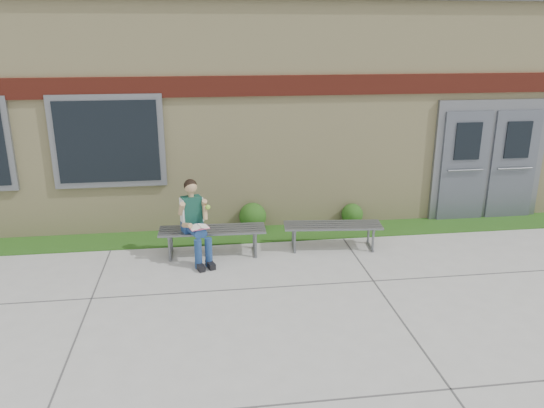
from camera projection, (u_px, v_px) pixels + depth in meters
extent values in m
plane|color=#9E9E99|center=(314.00, 302.00, 7.16)|extent=(80.00, 80.00, 0.00)
cube|color=#214512|center=(284.00, 233.00, 9.61)|extent=(16.00, 0.80, 0.02)
cube|color=beige|center=(262.00, 100.00, 12.21)|extent=(16.00, 6.00, 4.00)
cube|color=#3F3F42|center=(261.00, 3.00, 11.56)|extent=(16.20, 6.20, 0.20)
cube|color=maroon|center=(282.00, 86.00, 9.16)|extent=(16.00, 0.06, 0.35)
cube|color=slate|center=(108.00, 141.00, 9.05)|extent=(1.90, 0.08, 1.60)
cube|color=black|center=(108.00, 142.00, 9.01)|extent=(1.70, 0.04, 1.40)
cube|color=slate|center=(488.00, 160.00, 10.11)|extent=(2.20, 0.08, 2.30)
cube|color=#4F545F|center=(464.00, 167.00, 10.03)|extent=(0.92, 0.06, 2.10)
cube|color=#4F545F|center=(513.00, 165.00, 10.16)|extent=(0.92, 0.06, 2.10)
cube|color=slate|center=(212.00, 230.00, 8.58)|extent=(1.73, 0.53, 0.03)
cube|color=slate|center=(170.00, 245.00, 8.56)|extent=(0.06, 0.48, 0.39)
cube|color=slate|center=(255.00, 241.00, 8.74)|extent=(0.06, 0.48, 0.39)
cube|color=slate|center=(333.00, 225.00, 8.84)|extent=(1.66, 0.61, 0.03)
cube|color=slate|center=(294.00, 240.00, 8.83)|extent=(0.08, 0.45, 0.37)
cube|color=slate|center=(370.00, 236.00, 9.00)|extent=(0.08, 0.45, 0.37)
cube|color=navy|center=(192.00, 226.00, 8.47)|extent=(0.37, 0.31, 0.15)
cube|color=#103B2F|center=(192.00, 210.00, 8.36)|extent=(0.34, 0.27, 0.43)
sphere|color=tan|center=(191.00, 187.00, 8.24)|extent=(0.25, 0.25, 0.20)
sphere|color=black|center=(190.00, 186.00, 8.25)|extent=(0.26, 0.26, 0.21)
cylinder|color=navy|center=(192.00, 231.00, 8.22)|extent=(0.25, 0.42, 0.14)
cylinder|color=navy|center=(202.00, 229.00, 8.29)|extent=(0.25, 0.42, 0.14)
cylinder|color=navy|center=(198.00, 254.00, 8.13)|extent=(0.11, 0.11, 0.47)
cylinder|color=navy|center=(209.00, 252.00, 8.20)|extent=(0.11, 0.11, 0.47)
cube|color=black|center=(200.00, 267.00, 8.13)|extent=(0.16, 0.26, 0.09)
cube|color=black|center=(211.00, 265.00, 8.20)|extent=(0.16, 0.26, 0.09)
cylinder|color=tan|center=(182.00, 209.00, 8.22)|extent=(0.14, 0.22, 0.25)
cylinder|color=tan|center=(203.00, 206.00, 8.37)|extent=(0.14, 0.22, 0.25)
cube|color=white|center=(199.00, 227.00, 8.13)|extent=(0.34, 0.29, 0.01)
cube|color=#D65079|center=(199.00, 227.00, 8.13)|extent=(0.34, 0.29, 0.01)
sphere|color=#89CB36|center=(208.00, 207.00, 8.27)|extent=(0.08, 0.08, 0.08)
sphere|color=#214512|center=(253.00, 216.00, 9.70)|extent=(0.50, 0.50, 0.50)
sphere|color=#214512|center=(352.00, 214.00, 9.95)|extent=(0.40, 0.40, 0.40)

